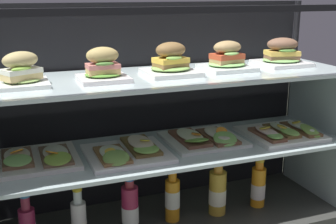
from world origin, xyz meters
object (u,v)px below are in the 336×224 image
at_px(open_sandwich_tray_right_of_center, 36,158).
at_px(juice_bottle_front_left_end, 258,186).
at_px(plated_roll_sandwich_far_right, 21,73).
at_px(juice_bottle_tucked_behind, 130,210).
at_px(open_sandwich_tray_mid_left, 129,151).
at_px(open_sandwich_tray_near_right_corner, 283,132).
at_px(plated_roll_sandwich_mid_left, 103,68).
at_px(plated_roll_sandwich_center, 282,55).
at_px(juice_bottle_front_right_end, 79,221).
at_px(open_sandwich_tray_far_left, 204,138).
at_px(juice_bottle_back_right, 218,192).
at_px(plated_roll_sandwich_mid_right, 227,59).
at_px(juice_bottle_front_second, 172,198).
at_px(plated_roll_sandwich_near_right_corner, 171,63).

relative_size(open_sandwich_tray_right_of_center, juice_bottle_front_left_end, 1.37).
relative_size(plated_roll_sandwich_far_right, open_sandwich_tray_right_of_center, 0.56).
bearing_deg(juice_bottle_tucked_behind, open_sandwich_tray_mid_left, 70.66).
bearing_deg(open_sandwich_tray_near_right_corner, plated_roll_sandwich_mid_left, 178.16).
xyz_separation_m(open_sandwich_tray_near_right_corner, juice_bottle_tucked_behind, (-0.68, 0.01, -0.24)).
height_order(juice_bottle_tucked_behind, juice_bottle_front_left_end, juice_bottle_tucked_behind).
bearing_deg(plated_roll_sandwich_center, juice_bottle_front_right_end, -175.47).
height_order(open_sandwich_tray_mid_left, open_sandwich_tray_far_left, open_sandwich_tray_far_left).
relative_size(open_sandwich_tray_near_right_corner, juice_bottle_front_right_end, 1.39).
distance_m(plated_roll_sandwich_center, open_sandwich_tray_near_right_corner, 0.33).
distance_m(plated_roll_sandwich_mid_left, juice_bottle_back_right, 0.72).
bearing_deg(plated_roll_sandwich_mid_right, juice_bottle_front_left_end, -17.47).
relative_size(plated_roll_sandwich_mid_left, juice_bottle_front_left_end, 0.78).
height_order(plated_roll_sandwich_mid_left, juice_bottle_front_second, plated_roll_sandwich_mid_left).
relative_size(plated_roll_sandwich_near_right_corner, open_sandwich_tray_right_of_center, 0.65).
relative_size(juice_bottle_front_right_end, juice_bottle_tucked_behind, 0.95).
bearing_deg(open_sandwich_tray_far_left, open_sandwich_tray_near_right_corner, -9.05).
height_order(plated_roll_sandwich_center, juice_bottle_back_right, plated_roll_sandwich_center).
bearing_deg(open_sandwich_tray_near_right_corner, open_sandwich_tray_far_left, 170.95).
bearing_deg(juice_bottle_tucked_behind, plated_roll_sandwich_mid_left, 167.94).
relative_size(plated_roll_sandwich_near_right_corner, open_sandwich_tray_mid_left, 0.65).
distance_m(open_sandwich_tray_mid_left, juice_bottle_front_left_end, 0.63).
relative_size(juice_bottle_front_second, juice_bottle_front_left_end, 1.03).
xyz_separation_m(plated_roll_sandwich_center, juice_bottle_tucked_behind, (-0.71, -0.08, -0.55)).
bearing_deg(open_sandwich_tray_right_of_center, juice_bottle_front_left_end, -2.97).
distance_m(open_sandwich_tray_far_left, juice_bottle_front_left_end, 0.35).
relative_size(plated_roll_sandwich_mid_right, open_sandwich_tray_far_left, 0.63).
bearing_deg(plated_roll_sandwich_mid_right, open_sandwich_tray_near_right_corner, -15.07).
xyz_separation_m(plated_roll_sandwich_mid_left, plated_roll_sandwich_near_right_corner, (0.26, 0.02, -0.00)).
bearing_deg(plated_roll_sandwich_far_right, juice_bottle_front_left_end, -0.75).
bearing_deg(plated_roll_sandwich_mid_right, juice_bottle_front_right_end, -175.22).
relative_size(open_sandwich_tray_near_right_corner, juice_bottle_front_second, 1.34).
height_order(plated_roll_sandwich_mid_right, open_sandwich_tray_right_of_center, plated_roll_sandwich_mid_right).
xyz_separation_m(plated_roll_sandwich_near_right_corner, juice_bottle_front_second, (0.00, -0.01, -0.55)).
xyz_separation_m(plated_roll_sandwich_mid_right, open_sandwich_tray_far_left, (-0.10, -0.01, -0.32)).
distance_m(open_sandwich_tray_mid_left, juice_bottle_front_second, 0.30).
bearing_deg(plated_roll_sandwich_mid_left, juice_bottle_back_right, -0.50).
distance_m(juice_bottle_front_right_end, juice_bottle_front_left_end, 0.78).
height_order(open_sandwich_tray_mid_left, juice_bottle_front_right_end, open_sandwich_tray_mid_left).
height_order(open_sandwich_tray_near_right_corner, juice_bottle_front_second, open_sandwich_tray_near_right_corner).
relative_size(plated_roll_sandwich_mid_left, juice_bottle_front_right_end, 0.79).
height_order(open_sandwich_tray_far_left, juice_bottle_tucked_behind, open_sandwich_tray_far_left).
bearing_deg(plated_roll_sandwich_far_right, juice_bottle_front_right_end, -6.43).
bearing_deg(juice_bottle_front_right_end, juice_bottle_front_left_end, 0.39).
relative_size(plated_roll_sandwich_mid_right, juice_bottle_back_right, 0.78).
relative_size(plated_roll_sandwich_far_right, open_sandwich_tray_near_right_corner, 0.56).
bearing_deg(plated_roll_sandwich_far_right, plated_roll_sandwich_center, 2.91).
distance_m(plated_roll_sandwich_far_right, plated_roll_sandwich_near_right_corner, 0.54).
height_order(plated_roll_sandwich_mid_right, plated_roll_sandwich_center, same).
relative_size(open_sandwich_tray_far_left, juice_bottle_back_right, 1.23).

